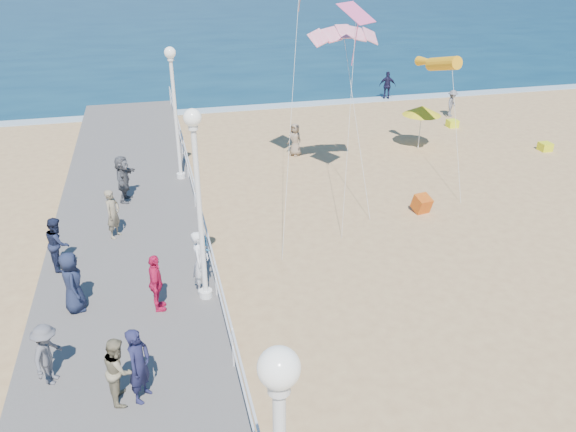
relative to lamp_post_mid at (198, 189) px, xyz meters
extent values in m
plane|color=tan|center=(5.35, 0.00, -3.66)|extent=(160.00, 160.00, 0.00)
cube|color=#0C3149|center=(5.35, 65.00, -3.65)|extent=(160.00, 90.00, 0.05)
cube|color=silver|center=(5.35, 20.50, -3.63)|extent=(160.00, 1.20, 0.04)
cube|color=slate|center=(-2.15, 0.00, -3.46)|extent=(5.00, 44.00, 0.40)
cube|color=white|center=(0.30, 0.00, -2.21)|extent=(0.05, 42.00, 0.06)
cube|color=white|center=(0.30, 0.00, -2.71)|extent=(0.05, 42.00, 0.04)
sphere|color=white|center=(0.00, -9.00, 1.84)|extent=(0.44, 0.44, 0.44)
cylinder|color=white|center=(0.00, 0.00, -3.16)|extent=(0.36, 0.36, 0.20)
cylinder|color=white|center=(0.00, 0.00, -0.81)|extent=(0.14, 0.14, 4.70)
sphere|color=white|center=(0.00, 0.00, 1.84)|extent=(0.44, 0.44, 0.44)
cylinder|color=white|center=(0.00, 9.00, -3.16)|extent=(0.36, 0.36, 0.20)
cylinder|color=white|center=(0.00, 9.00, -0.81)|extent=(0.14, 0.14, 4.70)
sphere|color=white|center=(0.00, 9.00, 1.84)|extent=(0.44, 0.44, 0.44)
imported|color=white|center=(-0.05, 0.34, -2.34)|extent=(0.66, 0.79, 1.85)
imported|color=teal|center=(0.10, 0.49, -2.01)|extent=(0.42, 0.47, 0.79)
imported|color=#1C1D3E|center=(-1.75, -3.52, -2.37)|extent=(0.69, 0.77, 1.78)
imported|color=gray|center=(-2.18, -3.41, -2.48)|extent=(0.60, 0.77, 1.56)
imported|color=#5A5A5F|center=(-3.71, -2.51, -2.51)|extent=(0.85, 1.10, 1.50)
imported|color=#D41A4F|center=(-1.29, -0.29, -2.44)|extent=(0.42, 0.97, 1.63)
imported|color=#1A223A|center=(-3.42, 0.24, -2.40)|extent=(0.64, 0.90, 1.72)
imported|color=#57585C|center=(-2.21, 7.18, -2.36)|extent=(0.91, 1.74, 1.79)
imported|color=gray|center=(-2.50, 4.28, -2.42)|extent=(0.66, 0.73, 1.68)
imported|color=#1A213B|center=(-4.04, 2.63, -2.44)|extent=(0.70, 0.86, 1.65)
imported|color=slate|center=(16.23, 15.86, -2.89)|extent=(1.11, 1.11, 1.54)
imported|color=#1A1835|center=(14.12, 20.47, -2.76)|extent=(1.14, 0.79, 1.80)
imported|color=gray|center=(5.59, 11.59, -2.88)|extent=(0.85, 0.91, 1.57)
cube|color=red|center=(8.63, 4.25, -3.36)|extent=(0.67, 0.80, 0.74)
cylinder|color=white|center=(11.84, 11.11, -2.76)|extent=(0.05, 0.05, 1.80)
cone|color=yellow|center=(11.84, 11.11, -1.75)|extent=(1.90, 1.90, 0.45)
cube|color=#EEFF1A|center=(15.25, 13.90, -3.46)|extent=(0.55, 0.55, 0.40)
cube|color=yellow|center=(17.73, 9.23, -3.46)|extent=(0.55, 0.55, 0.40)
cylinder|color=orange|center=(11.41, 8.82, 0.93)|extent=(1.08, 3.07, 1.16)
cube|color=#FF5D9F|center=(6.24, 5.91, 3.41)|extent=(1.51, 1.49, 0.64)
camera|label=1|loc=(-0.96, -13.18, 5.60)|focal=35.00mm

